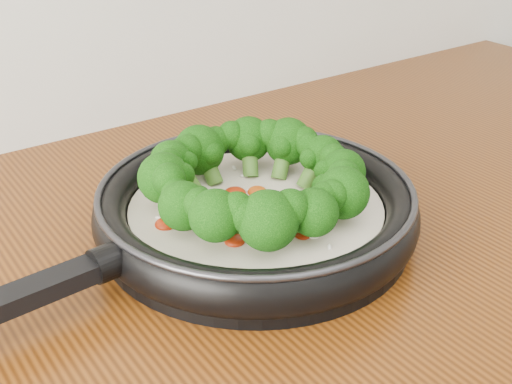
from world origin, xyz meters
TOP-DOWN VIEW (x-y plane):
  - skillet at (-0.06, 1.12)m, footprint 0.54×0.36m

SIDE VIEW (x-z plane):
  - skillet at x=-0.06m, z-range 0.89..0.99m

